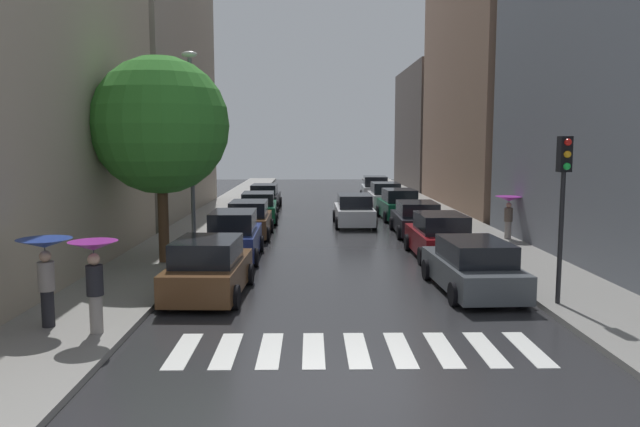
{
  "coord_description": "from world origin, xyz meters",
  "views": [
    {
      "loc": [
        -0.95,
        -10.28,
        4.3
      ],
      "look_at": [
        -0.55,
        15.87,
        1.21
      ],
      "focal_mm": 33.95,
      "sensor_mm": 36.0,
      "label": 1
    }
  ],
  "objects_px": {
    "car_midroad": "(354,211)",
    "street_tree_left": "(161,125)",
    "parked_car_right_nearest": "(473,267)",
    "lamp_post_left": "(191,137)",
    "parked_car_right_fifth": "(385,197)",
    "traffic_light_right_corner": "(564,182)",
    "parked_car_left_second": "(234,237)",
    "parked_car_left_third": "(249,220)",
    "parked_car_right_fourth": "(399,205)",
    "parked_car_left_fifth": "(265,197)",
    "pedestrian_near_tree": "(509,206)",
    "parked_car_right_third": "(417,219)",
    "parked_car_right_sixth": "(375,189)",
    "parked_car_right_second": "(440,237)",
    "pedestrian_by_kerb": "(45,260)",
    "parked_car_left_nearest": "(209,269)",
    "parked_car_left_fourth": "(258,208)",
    "pedestrian_foreground": "(94,266)"
  },
  "relations": [
    {
      "from": "parked_car_right_second",
      "to": "traffic_light_right_corner",
      "type": "height_order",
      "value": "traffic_light_right_corner"
    },
    {
      "from": "parked_car_left_fifth",
      "to": "parked_car_right_fifth",
      "type": "xyz_separation_m",
      "value": [
        7.76,
        -0.31,
        0.05
      ]
    },
    {
      "from": "parked_car_right_sixth",
      "to": "pedestrian_near_tree",
      "type": "bearing_deg",
      "value": -166.72
    },
    {
      "from": "car_midroad",
      "to": "parked_car_right_nearest",
      "type": "bearing_deg",
      "value": -170.52
    },
    {
      "from": "parked_car_right_second",
      "to": "parked_car_right_fourth",
      "type": "relative_size",
      "value": 1.05
    },
    {
      "from": "parked_car_right_fifth",
      "to": "traffic_light_right_corner",
      "type": "bearing_deg",
      "value": -176.21
    },
    {
      "from": "parked_car_right_fifth",
      "to": "street_tree_left",
      "type": "height_order",
      "value": "street_tree_left"
    },
    {
      "from": "parked_car_right_fourth",
      "to": "street_tree_left",
      "type": "distance_m",
      "value": 16.59
    },
    {
      "from": "pedestrian_near_tree",
      "to": "traffic_light_right_corner",
      "type": "distance_m",
      "value": 10.9
    },
    {
      "from": "parked_car_right_second",
      "to": "parked_car_right_sixth",
      "type": "distance_m",
      "value": 22.62
    },
    {
      "from": "parked_car_left_third",
      "to": "parked_car_right_fourth",
      "type": "bearing_deg",
      "value": -52.15
    },
    {
      "from": "street_tree_left",
      "to": "parked_car_left_fourth",
      "type": "bearing_deg",
      "value": 79.13
    },
    {
      "from": "parked_car_left_fifth",
      "to": "street_tree_left",
      "type": "bearing_deg",
      "value": 173.88
    },
    {
      "from": "parked_car_right_third",
      "to": "car_midroad",
      "type": "xyz_separation_m",
      "value": [
        -2.7,
        3.22,
        0.03
      ]
    },
    {
      "from": "car_midroad",
      "to": "traffic_light_right_corner",
      "type": "xyz_separation_m",
      "value": [
        4.16,
        -15.93,
        2.52
      ]
    },
    {
      "from": "parked_car_left_third",
      "to": "parked_car_left_fifth",
      "type": "relative_size",
      "value": 0.96
    },
    {
      "from": "parked_car_left_third",
      "to": "car_midroad",
      "type": "bearing_deg",
      "value": -53.69
    },
    {
      "from": "parked_car_left_second",
      "to": "pedestrian_by_kerb",
      "type": "xyz_separation_m",
      "value": [
        -3.1,
        -8.65,
        0.86
      ]
    },
    {
      "from": "parked_car_left_nearest",
      "to": "parked_car_left_third",
      "type": "bearing_deg",
      "value": 1.86
    },
    {
      "from": "parked_car_right_sixth",
      "to": "pedestrian_foreground",
      "type": "height_order",
      "value": "pedestrian_foreground"
    },
    {
      "from": "parked_car_right_nearest",
      "to": "car_midroad",
      "type": "xyz_separation_m",
      "value": [
        -2.42,
        14.1,
        0.03
      ]
    },
    {
      "from": "car_midroad",
      "to": "street_tree_left",
      "type": "relative_size",
      "value": 0.64
    },
    {
      "from": "parked_car_right_fifth",
      "to": "traffic_light_right_corner",
      "type": "xyz_separation_m",
      "value": [
        1.63,
        -23.51,
        2.48
      ]
    },
    {
      "from": "car_midroad",
      "to": "traffic_light_right_corner",
      "type": "relative_size",
      "value": 1.06
    },
    {
      "from": "parked_car_right_nearest",
      "to": "pedestrian_foreground",
      "type": "distance_m",
      "value": 10.25
    },
    {
      "from": "parked_car_left_fourth",
      "to": "parked_car_right_fourth",
      "type": "distance_m",
      "value": 7.79
    },
    {
      "from": "street_tree_left",
      "to": "traffic_light_right_corner",
      "type": "distance_m",
      "value": 12.94
    },
    {
      "from": "parked_car_left_fourth",
      "to": "parked_car_right_sixth",
      "type": "height_order",
      "value": "parked_car_right_sixth"
    },
    {
      "from": "parked_car_left_third",
      "to": "pedestrian_by_kerb",
      "type": "height_order",
      "value": "pedestrian_by_kerb"
    },
    {
      "from": "parked_car_right_second",
      "to": "car_midroad",
      "type": "relative_size",
      "value": 0.98
    },
    {
      "from": "parked_car_left_third",
      "to": "pedestrian_by_kerb",
      "type": "relative_size",
      "value": 2.15
    },
    {
      "from": "parked_car_left_second",
      "to": "street_tree_left",
      "type": "xyz_separation_m",
      "value": [
        -2.28,
        -1.18,
        4.03
      ]
    },
    {
      "from": "parked_car_right_nearest",
      "to": "lamp_post_left",
      "type": "height_order",
      "value": "lamp_post_left"
    },
    {
      "from": "pedestrian_near_tree",
      "to": "lamp_post_left",
      "type": "bearing_deg",
      "value": -121.75
    },
    {
      "from": "parked_car_right_fourth",
      "to": "pedestrian_by_kerb",
      "type": "distance_m",
      "value": 22.82
    },
    {
      "from": "parked_car_left_second",
      "to": "pedestrian_near_tree",
      "type": "height_order",
      "value": "pedestrian_near_tree"
    },
    {
      "from": "pedestrian_near_tree",
      "to": "street_tree_left",
      "type": "xyz_separation_m",
      "value": [
        -13.64,
        -4.87,
        3.3
      ]
    },
    {
      "from": "parked_car_right_third",
      "to": "parked_car_left_third",
      "type": "bearing_deg",
      "value": 95.12
    },
    {
      "from": "parked_car_left_second",
      "to": "parked_car_right_third",
      "type": "height_order",
      "value": "parked_car_left_second"
    },
    {
      "from": "car_midroad",
      "to": "parked_car_right_fifth",
      "type": "bearing_deg",
      "value": -18.73
    },
    {
      "from": "parked_car_left_third",
      "to": "parked_car_left_fifth",
      "type": "xyz_separation_m",
      "value": [
        -0.18,
        11.66,
        -0.02
      ]
    },
    {
      "from": "traffic_light_right_corner",
      "to": "lamp_post_left",
      "type": "bearing_deg",
      "value": 142.81
    },
    {
      "from": "parked_car_left_nearest",
      "to": "parked_car_left_fifth",
      "type": "relative_size",
      "value": 0.94
    },
    {
      "from": "parked_car_left_second",
      "to": "car_midroad",
      "type": "relative_size",
      "value": 0.95
    },
    {
      "from": "parked_car_right_third",
      "to": "parked_car_left_nearest",
      "type": "bearing_deg",
      "value": 146.43
    },
    {
      "from": "parked_car_left_nearest",
      "to": "parked_car_right_second",
      "type": "distance_m",
      "value": 9.54
    },
    {
      "from": "parked_car_left_fourth",
      "to": "parked_car_right_fourth",
      "type": "xyz_separation_m",
      "value": [
        7.75,
        0.76,
        0.04
      ]
    },
    {
      "from": "parked_car_left_fourth",
      "to": "pedestrian_foreground",
      "type": "distance_m",
      "value": 19.87
    },
    {
      "from": "parked_car_right_fifth",
      "to": "parked_car_right_third",
      "type": "bearing_deg",
      "value": -179.32
    },
    {
      "from": "parked_car_right_sixth",
      "to": "pedestrian_by_kerb",
      "type": "distance_m",
      "value": 33.3
    }
  ]
}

